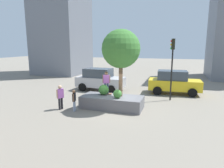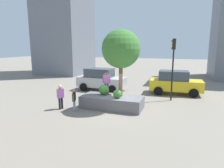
{
  "view_description": "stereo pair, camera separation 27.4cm",
  "coord_description": "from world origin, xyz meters",
  "px_view_note": "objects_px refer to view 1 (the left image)",
  "views": [
    {
      "loc": [
        3.89,
        -13.2,
        4.43
      ],
      "look_at": [
        -0.42,
        -0.03,
        1.77
      ],
      "focal_mm": 31.8,
      "sensor_mm": 36.0,
      "label": 1
    },
    {
      "loc": [
        4.15,
        -13.11,
        4.43
      ],
      "look_at": [
        -0.42,
        -0.03,
        1.77
      ],
      "focal_mm": 31.8,
      "sensor_mm": 36.0,
      "label": 2
    }
  ],
  "objects_px": {
    "planter_ledge": "(112,102)",
    "sedan_parked": "(100,79)",
    "plaza_tree": "(121,49)",
    "passerby_with_bag": "(60,95)",
    "skateboard": "(106,94)",
    "taxi_cab": "(174,82)",
    "skateboarder": "(106,81)",
    "traffic_light_corner": "(172,59)",
    "pedestrian_crossing": "(74,99)"
  },
  "relations": [
    {
      "from": "planter_ledge",
      "to": "skateboarder",
      "type": "height_order",
      "value": "skateboarder"
    },
    {
      "from": "taxi_cab",
      "to": "pedestrian_crossing",
      "type": "bearing_deg",
      "value": -130.5
    },
    {
      "from": "skateboard",
      "to": "skateboarder",
      "type": "relative_size",
      "value": 0.5
    },
    {
      "from": "planter_ledge",
      "to": "plaza_tree",
      "type": "relative_size",
      "value": 0.93
    },
    {
      "from": "skateboarder",
      "to": "planter_ledge",
      "type": "bearing_deg",
      "value": -34.09
    },
    {
      "from": "plaza_tree",
      "to": "taxi_cab",
      "type": "distance_m",
      "value": 7.44
    },
    {
      "from": "pedestrian_crossing",
      "to": "passerby_with_bag",
      "type": "distance_m",
      "value": 1.11
    },
    {
      "from": "pedestrian_crossing",
      "to": "plaza_tree",
      "type": "bearing_deg",
      "value": 31.66
    },
    {
      "from": "taxi_cab",
      "to": "skateboard",
      "type": "bearing_deg",
      "value": -130.03
    },
    {
      "from": "plaza_tree",
      "to": "planter_ledge",
      "type": "bearing_deg",
      "value": -156.87
    },
    {
      "from": "plaza_tree",
      "to": "skateboard",
      "type": "xyz_separation_m",
      "value": [
        -1.14,
        0.14,
        -3.29
      ]
    },
    {
      "from": "taxi_cab",
      "to": "skateboarder",
      "type": "bearing_deg",
      "value": -130.03
    },
    {
      "from": "planter_ledge",
      "to": "traffic_light_corner",
      "type": "xyz_separation_m",
      "value": [
        3.93,
        3.49,
        2.94
      ]
    },
    {
      "from": "plaza_tree",
      "to": "passerby_with_bag",
      "type": "bearing_deg",
      "value": -156.38
    },
    {
      "from": "skateboard",
      "to": "skateboarder",
      "type": "distance_m",
      "value": 0.98
    },
    {
      "from": "sedan_parked",
      "to": "skateboard",
      "type": "bearing_deg",
      "value": -63.2
    },
    {
      "from": "plaza_tree",
      "to": "pedestrian_crossing",
      "type": "xyz_separation_m",
      "value": [
        -2.82,
        -1.74,
        -3.35
      ]
    },
    {
      "from": "skateboarder",
      "to": "pedestrian_crossing",
      "type": "bearing_deg",
      "value": -131.85
    },
    {
      "from": "taxi_cab",
      "to": "passerby_with_bag",
      "type": "distance_m",
      "value": 10.56
    },
    {
      "from": "planter_ledge",
      "to": "skateboard",
      "type": "xyz_separation_m",
      "value": [
        -0.57,
        0.38,
        0.49
      ]
    },
    {
      "from": "planter_ledge",
      "to": "pedestrian_crossing",
      "type": "xyz_separation_m",
      "value": [
        -2.25,
        -1.49,
        0.44
      ]
    },
    {
      "from": "taxi_cab",
      "to": "passerby_with_bag",
      "type": "xyz_separation_m",
      "value": [
        -7.48,
        -7.45,
        -0.09
      ]
    },
    {
      "from": "planter_ledge",
      "to": "sedan_parked",
      "type": "relative_size",
      "value": 0.91
    },
    {
      "from": "plaza_tree",
      "to": "sedan_parked",
      "type": "bearing_deg",
      "value": 125.78
    },
    {
      "from": "sedan_parked",
      "to": "taxi_cab",
      "type": "xyz_separation_m",
      "value": [
        7.13,
        0.8,
        -0.02
      ]
    },
    {
      "from": "taxi_cab",
      "to": "pedestrian_crossing",
      "type": "distance_m",
      "value": 9.83
    },
    {
      "from": "planter_ledge",
      "to": "skateboard",
      "type": "distance_m",
      "value": 0.84
    },
    {
      "from": "skateboard",
      "to": "pedestrian_crossing",
      "type": "height_order",
      "value": "pedestrian_crossing"
    },
    {
      "from": "plaza_tree",
      "to": "pedestrian_crossing",
      "type": "bearing_deg",
      "value": -148.34
    },
    {
      "from": "skateboarder",
      "to": "traffic_light_corner",
      "type": "height_order",
      "value": "traffic_light_corner"
    },
    {
      "from": "plaza_tree",
      "to": "pedestrian_crossing",
      "type": "height_order",
      "value": "plaza_tree"
    },
    {
      "from": "taxi_cab",
      "to": "pedestrian_crossing",
      "type": "relative_size",
      "value": 3.18
    },
    {
      "from": "pedestrian_crossing",
      "to": "sedan_parked",
      "type": "bearing_deg",
      "value": 96.36
    },
    {
      "from": "plaza_tree",
      "to": "traffic_light_corner",
      "type": "bearing_deg",
      "value": 44.02
    },
    {
      "from": "taxi_cab",
      "to": "traffic_light_corner",
      "type": "distance_m",
      "value": 3.37
    },
    {
      "from": "taxi_cab",
      "to": "traffic_light_corner",
      "type": "xyz_separation_m",
      "value": [
        -0.2,
        -2.49,
        2.27
      ]
    },
    {
      "from": "skateboard",
      "to": "taxi_cab",
      "type": "bearing_deg",
      "value": 49.97
    },
    {
      "from": "passerby_with_bag",
      "to": "plaza_tree",
      "type": "bearing_deg",
      "value": 23.62
    },
    {
      "from": "passerby_with_bag",
      "to": "skateboarder",
      "type": "bearing_deg",
      "value": 33.66
    },
    {
      "from": "passerby_with_bag",
      "to": "planter_ledge",
      "type": "bearing_deg",
      "value": 23.7
    },
    {
      "from": "plaza_tree",
      "to": "traffic_light_corner",
      "type": "xyz_separation_m",
      "value": [
        3.36,
        3.25,
        -0.84
      ]
    },
    {
      "from": "skateboard",
      "to": "passerby_with_bag",
      "type": "bearing_deg",
      "value": -146.34
    },
    {
      "from": "skateboard",
      "to": "passerby_with_bag",
      "type": "xyz_separation_m",
      "value": [
        -2.78,
        -1.85,
        0.09
      ]
    },
    {
      "from": "sedan_parked",
      "to": "traffic_light_corner",
      "type": "distance_m",
      "value": 7.47
    },
    {
      "from": "plaza_tree",
      "to": "skateboard",
      "type": "relative_size",
      "value": 5.7
    },
    {
      "from": "skateboarder",
      "to": "passerby_with_bag",
      "type": "bearing_deg",
      "value": -146.34
    },
    {
      "from": "planter_ledge",
      "to": "sedan_parked",
      "type": "bearing_deg",
      "value": 119.98
    },
    {
      "from": "traffic_light_corner",
      "to": "pedestrian_crossing",
      "type": "relative_size",
      "value": 3.32
    },
    {
      "from": "sedan_parked",
      "to": "plaza_tree",
      "type": "bearing_deg",
      "value": -54.22
    },
    {
      "from": "skateboard",
      "to": "traffic_light_corner",
      "type": "relative_size",
      "value": 0.17
    }
  ]
}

